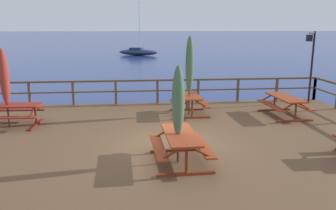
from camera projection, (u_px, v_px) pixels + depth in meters
ground_plane at (171, 169)px, 10.29m from camera, size 600.00×600.00×0.00m
wooden_deck at (171, 157)px, 10.20m from camera, size 15.19×11.49×0.79m
railing_waterside_far at (157, 87)px, 15.37m from camera, size 14.99×0.10×1.09m
picnic_table_mid_right at (180, 142)px, 8.66m from camera, size 1.47×2.00×0.78m
picnic_table_back_left at (189, 101)px, 13.49m from camera, size 1.41×1.66×0.78m
picnic_table_front_left at (9, 110)px, 11.88m from camera, size 2.22×1.49×0.78m
picnic_table_mid_centre at (285, 102)px, 13.22m from camera, size 1.49×2.14×0.78m
patio_umbrella_tall_mid_right at (178, 102)px, 8.45m from camera, size 0.32×0.32×2.51m
patio_umbrella_tall_back_left at (190, 65)px, 13.10m from camera, size 0.32×0.32×3.08m
patio_umbrella_short_back at (4, 78)px, 11.56m from camera, size 0.32×0.32×2.70m
lamp_post_hooked at (311, 56)px, 15.07m from camera, size 0.56×0.50×3.20m
sailboat_distant at (138, 52)px, 50.54m from camera, size 6.18×3.86×7.72m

